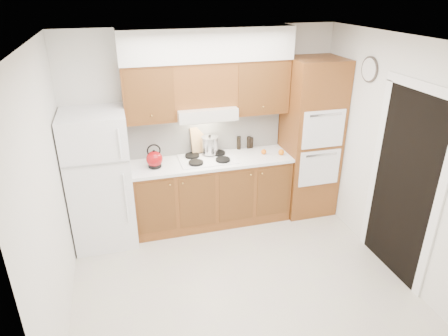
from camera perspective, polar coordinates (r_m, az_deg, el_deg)
name	(u,v)px	position (r m, az deg, el deg)	size (l,w,h in m)	color
floor	(235,273)	(4.79, 1.60, -14.81)	(3.60, 3.60, 0.00)	#B8AFA1
ceiling	(239,40)	(3.72, 2.09, 17.78)	(3.60, 3.60, 0.00)	white
wall_back	(204,127)	(5.44, -2.91, 5.91)	(3.60, 0.02, 2.60)	silver
wall_left	(49,195)	(3.99, -23.75, -3.54)	(0.02, 3.00, 2.60)	silver
wall_right	(388,154)	(4.90, 22.36, 1.86)	(0.02, 3.00, 2.60)	silver
fridge	(100,180)	(5.16, -17.27, -1.59)	(0.75, 0.72, 1.72)	white
base_cabinets	(212,192)	(5.51, -1.77, -3.44)	(2.11, 0.60, 0.90)	brown
countertop	(211,161)	(5.30, -1.81, 1.00)	(2.13, 0.62, 0.04)	white
backsplash	(206,132)	(5.45, -2.60, 5.09)	(2.11, 0.03, 0.56)	white
oven_cabinet	(310,139)	(5.69, 12.20, 4.12)	(0.70, 0.65, 2.20)	brown
upper_cab_left	(149,93)	(5.02, -10.73, 10.47)	(0.63, 0.33, 0.70)	brown
upper_cab_right	(259,86)	(5.33, 5.04, 11.62)	(0.73, 0.33, 0.70)	brown
range_hood	(205,112)	(5.14, -2.68, 8.01)	(0.75, 0.45, 0.15)	silver
upper_cab_over_hood	(204,84)	(5.11, -2.92, 11.96)	(0.75, 0.33, 0.55)	brown
soffit	(207,44)	(5.02, -2.42, 17.26)	(2.13, 0.36, 0.40)	silver
cooktop	(207,159)	(5.29, -2.39, 1.28)	(0.74, 0.50, 0.01)	white
doorway	(403,187)	(4.74, 24.23, -2.55)	(0.02, 0.90, 2.10)	black
wall_clock	(370,69)	(5.08, 20.09, 13.08)	(0.30, 0.30, 0.02)	#3F3833
kettle	(154,159)	(5.09, -9.91, 1.27)	(0.21, 0.21, 0.21)	maroon
cutting_board	(200,140)	(5.43, -3.43, 4.09)	(0.26, 0.02, 0.35)	tan
stock_pot	(210,145)	(5.38, -2.04, 3.26)	(0.22, 0.22, 0.23)	silver
condiment_a	(239,143)	(5.60, 2.14, 3.62)	(0.05, 0.05, 0.19)	black
condiment_b	(249,142)	(5.65, 3.56, 3.67)	(0.05, 0.05, 0.17)	black
condiment_c	(251,143)	(5.66, 3.93, 3.62)	(0.05, 0.05, 0.15)	black
orange_near	(281,152)	(5.48, 8.18, 2.26)	(0.08, 0.08, 0.08)	orange
orange_far	(264,152)	(5.47, 5.70, 2.32)	(0.07, 0.07, 0.07)	orange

